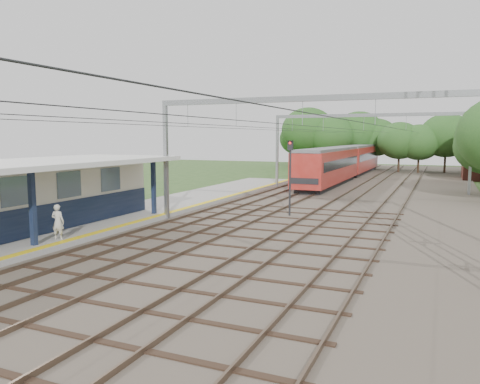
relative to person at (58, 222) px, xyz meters
The scene contains 11 objects.
ground 9.31m from the person, 51.42° to the right, with size 160.00×160.00×0.00m, color #2D4C1E.
ballast_bed 24.81m from the person, 66.81° to the left, with size 18.00×90.00×0.10m, color #473D33.
platform 7.07m from the person, 104.40° to the left, with size 5.00×52.00×0.35m, color gray.
yellow_stripe 6.85m from the person, 85.71° to the left, with size 0.45×52.00×0.01m, color yellow.
station_building 3.25m from the person, behind, with size 3.41×18.00×3.40m.
rail_tracks 23.93m from the person, 72.33° to the left, with size 11.80×88.00×0.15m.
catenary_system 20.71m from the person, 63.14° to the left, with size 17.22×88.00×7.00m.
tree_band 50.96m from the person, 79.11° to the left, with size 31.72×30.88×8.82m.
person is the anchor object (origin of this frame).
train 39.68m from the person, 82.38° to the left, with size 2.84×35.38×3.74m.
signal_post 13.84m from the person, 58.76° to the left, with size 0.33×0.28×4.70m.
Camera 1 is at (9.87, -8.37, 4.92)m, focal length 35.00 mm.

